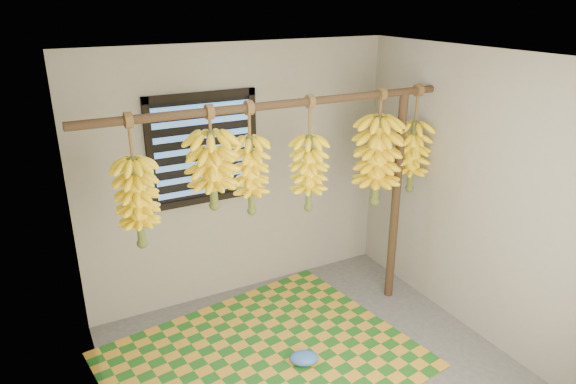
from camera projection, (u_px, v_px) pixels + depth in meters
floor at (321, 377)px, 3.97m from camera, size 3.00×3.00×0.01m
ceiling at (330, 59)px, 3.11m from camera, size 3.00×3.00×0.01m
wall_back at (240, 175)px, 4.79m from camera, size 3.00×0.01×2.40m
wall_left at (97, 292)px, 2.89m from camera, size 0.01×3.00×2.40m
wall_right at (482, 200)px, 4.20m from camera, size 0.01×3.00×2.40m
window at (204, 149)px, 4.50m from camera, size 1.00×0.04×1.00m
hanging_pole at (279, 105)px, 3.83m from camera, size 3.00×0.06×0.06m
support_post at (396, 201)px, 4.71m from camera, size 0.08×0.08×2.00m
woven_mat at (264, 360)px, 4.15m from camera, size 2.58×2.18×0.01m
plastic_bag at (304, 358)px, 4.09m from camera, size 0.28×0.25×0.10m
banana_bunch_a at (138, 203)px, 3.56m from camera, size 0.29×0.29×0.97m
banana_bunch_b at (213, 170)px, 3.75m from camera, size 0.36×0.36×0.78m
banana_bunch_c at (251, 175)px, 3.91m from camera, size 0.28×0.28×0.88m
banana_bunch_d at (309, 173)px, 4.16m from camera, size 0.30×0.30×0.95m
banana_bunch_e at (377, 161)px, 4.46m from camera, size 0.39×0.39×1.02m
banana_bunch_f at (412, 156)px, 4.63m from camera, size 0.31×0.31×0.98m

